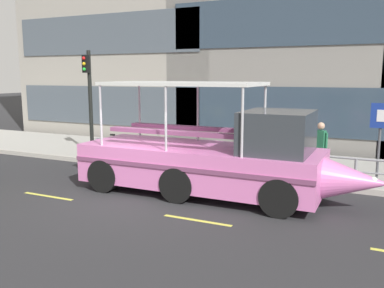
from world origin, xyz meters
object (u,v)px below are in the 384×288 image
at_px(traffic_light_pole, 89,92).
at_px(pedestrian_near_bow, 320,143).
at_px(pedestrian_mid_left, 238,139).
at_px(leaned_bicycle, 117,149).
at_px(duck_tour_boat, 216,159).
at_px(parking_sign, 380,129).

bearing_deg(traffic_light_pole, pedestrian_near_bow, 1.87).
distance_m(pedestrian_near_bow, pedestrian_mid_left, 3.03).
bearing_deg(leaned_bicycle, pedestrian_near_bow, 3.46).
xyz_separation_m(duck_tour_boat, pedestrian_mid_left, (-0.51, 3.56, 0.06)).
bearing_deg(pedestrian_mid_left, leaned_bicycle, -169.66).
distance_m(leaned_bicycle, pedestrian_mid_left, 4.97).
relative_size(parking_sign, duck_tour_boat, 0.28).
distance_m(traffic_light_pole, leaned_bicycle, 2.68).
relative_size(parking_sign, pedestrian_mid_left, 1.55).
relative_size(pedestrian_near_bow, pedestrian_mid_left, 1.11).
bearing_deg(pedestrian_mid_left, traffic_light_pole, -173.53).
height_order(duck_tour_boat, pedestrian_mid_left, duck_tour_boat).
bearing_deg(duck_tour_boat, pedestrian_mid_left, 98.19).
bearing_deg(duck_tour_boat, parking_sign, 32.64).
xyz_separation_m(traffic_light_pole, duck_tour_boat, (6.83, -2.84, -1.71)).
relative_size(traffic_light_pole, leaned_bicycle, 2.48).
xyz_separation_m(parking_sign, duck_tour_boat, (-4.28, -2.74, -0.79)).
height_order(traffic_light_pole, pedestrian_near_bow, traffic_light_pole).
bearing_deg(duck_tour_boat, traffic_light_pole, 157.40).
relative_size(leaned_bicycle, pedestrian_near_bow, 0.98).
xyz_separation_m(parking_sign, pedestrian_mid_left, (-4.80, 0.81, -0.72)).
height_order(traffic_light_pole, pedestrian_mid_left, traffic_light_pole).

